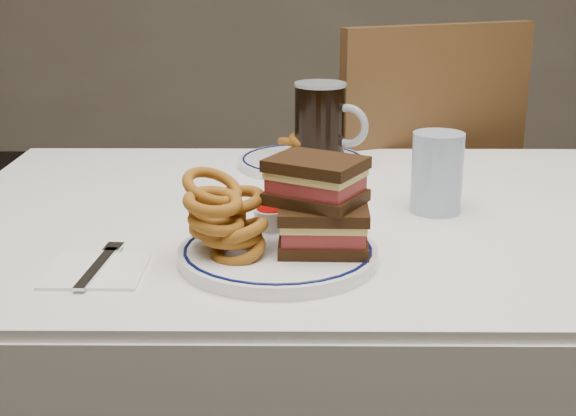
{
  "coord_description": "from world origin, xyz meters",
  "views": [
    {
      "loc": [
        -0.07,
        -1.22,
        1.14
      ],
      "look_at": [
        -0.08,
        -0.2,
        0.82
      ],
      "focal_mm": 50.0,
      "sensor_mm": 36.0,
      "label": 1
    }
  ],
  "objects_px": {
    "beer_mug": "(322,125)",
    "reuben_sandwich": "(320,204)",
    "far_plate": "(303,162)",
    "chair_far": "(401,213)",
    "main_plate": "(278,254)"
  },
  "relations": [
    {
      "from": "beer_mug",
      "to": "reuben_sandwich",
      "type": "bearing_deg",
      "value": -92.16
    },
    {
      "from": "beer_mug",
      "to": "far_plate",
      "type": "height_order",
      "value": "beer_mug"
    },
    {
      "from": "chair_far",
      "to": "reuben_sandwich",
      "type": "xyz_separation_m",
      "value": [
        -0.23,
        -0.84,
        0.28
      ]
    },
    {
      "from": "reuben_sandwich",
      "to": "far_plate",
      "type": "relative_size",
      "value": 0.6
    },
    {
      "from": "reuben_sandwich",
      "to": "far_plate",
      "type": "distance_m",
      "value": 0.5
    },
    {
      "from": "chair_far",
      "to": "reuben_sandwich",
      "type": "bearing_deg",
      "value": -105.07
    },
    {
      "from": "beer_mug",
      "to": "chair_far",
      "type": "bearing_deg",
      "value": 58.97
    },
    {
      "from": "chair_far",
      "to": "reuben_sandwich",
      "type": "height_order",
      "value": "chair_far"
    },
    {
      "from": "beer_mug",
      "to": "far_plate",
      "type": "xyz_separation_m",
      "value": [
        -0.04,
        0.0,
        -0.07
      ]
    },
    {
      "from": "reuben_sandwich",
      "to": "far_plate",
      "type": "height_order",
      "value": "reuben_sandwich"
    },
    {
      "from": "reuben_sandwich",
      "to": "main_plate",
      "type": "bearing_deg",
      "value": -175.42
    },
    {
      "from": "main_plate",
      "to": "beer_mug",
      "type": "bearing_deg",
      "value": 81.59
    },
    {
      "from": "chair_far",
      "to": "main_plate",
      "type": "height_order",
      "value": "chair_far"
    },
    {
      "from": "chair_far",
      "to": "far_plate",
      "type": "height_order",
      "value": "chair_far"
    },
    {
      "from": "far_plate",
      "to": "beer_mug",
      "type": "bearing_deg",
      "value": -2.07
    }
  ]
}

